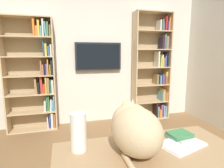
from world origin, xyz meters
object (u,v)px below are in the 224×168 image
cat (135,127)px  open_binder (182,144)px  wall_mounted_tv (98,56)px  paper_towel_roll (79,132)px  bookshelf_right (37,75)px  desk_book_stack (180,136)px  bookshelf_left (155,68)px

cat → open_binder: 0.41m
wall_mounted_tv → paper_towel_roll: 2.55m
bookshelf_right → paper_towel_roll: size_ratio=7.45×
desk_book_stack → cat: bearing=10.1°
paper_towel_roll → desk_book_stack: (-0.80, 0.03, -0.11)m
bookshelf_left → paper_towel_roll: (1.83, 2.35, -0.21)m
wall_mounted_tv → paper_towel_roll: (0.63, 2.43, -0.47)m
open_binder → cat: bearing=-3.4°
bookshelf_left → bookshelf_right: size_ratio=1.10×
bookshelf_right → cat: 2.62m
bookshelf_left → open_binder: bookshelf_left is taller
bookshelf_left → open_binder: 2.73m
cat → open_binder: cat is taller
bookshelf_right → wall_mounted_tv: size_ratio=2.23×
bookshelf_left → paper_towel_roll: bearing=52.0°
desk_book_stack → wall_mounted_tv: bearing=-86.1°
open_binder → desk_book_stack: bearing=-116.8°
bookshelf_left → paper_towel_roll: bookshelf_left is taller
cat → paper_towel_roll: cat is taller
bookshelf_right → cat: bearing=110.3°
paper_towel_roll → desk_book_stack: bearing=177.7°
paper_towel_roll → desk_book_stack: 0.80m
bookshelf_left → cat: (1.46, 2.45, -0.18)m
bookshelf_left → bookshelf_right: (2.37, 0.00, -0.07)m
bookshelf_left → paper_towel_roll: size_ratio=8.17×
bookshelf_left → open_binder: bearing=66.3°
bookshelf_right → cat: (-0.91, 2.45, -0.11)m
cat → open_binder: size_ratio=1.52×
wall_mounted_tv → paper_towel_roll: size_ratio=3.35×
bookshelf_left → cat: bearing=59.3°
bookshelf_left → cat: size_ratio=3.88×
open_binder → paper_towel_roll: size_ratio=1.39×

